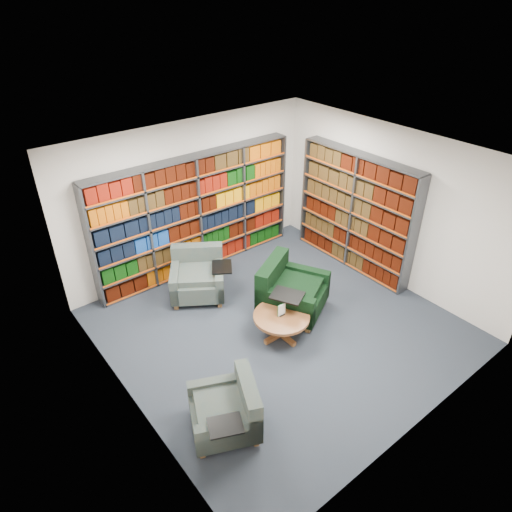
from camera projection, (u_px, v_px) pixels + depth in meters
room_shell at (282, 253)px, 6.63m from camera, size 5.02×5.02×2.82m
bookshelf_back at (197, 215)px, 8.34m from camera, size 4.00×0.28×2.20m
bookshelf_right at (355, 212)px, 8.42m from camera, size 0.28×2.50×2.20m
chair_teal_left at (198, 276)px, 8.00m from camera, size 1.24×1.24×0.82m
chair_green_right at (288, 292)px, 7.55m from camera, size 1.32×1.32×0.89m
chair_teal_front at (230, 411)px, 5.58m from camera, size 1.05×1.07×0.72m
coffee_table at (281, 319)px, 7.01m from camera, size 0.87×0.87×0.61m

